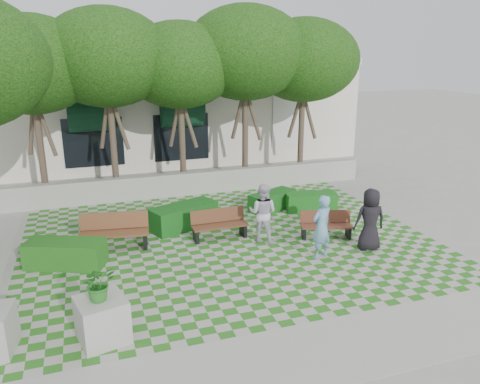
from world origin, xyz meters
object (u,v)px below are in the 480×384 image
object	(u,v)px
hedge_west	(65,254)
person_dark	(370,220)
bench_east	(326,225)
person_white	(263,213)
planter_front	(101,311)
hedge_midleft	(184,216)
hedge_midright	(272,201)
hedge_east	(311,201)
bench_west	(114,232)
person_blue	(321,227)
bench_mid	(219,225)

from	to	relation	value
hedge_west	person_dark	size ratio (longest dim) A/B	1.11
bench_east	person_white	size ratio (longest dim) A/B	0.91
planter_front	hedge_west	bearing A→B (deg)	101.43
planter_front	person_white	xyz separation A→B (m)	(4.87, 3.71, 0.25)
bench_east	hedge_midleft	bearing A→B (deg)	167.60
hedge_midright	person_white	bearing A→B (deg)	-118.28
hedge_east	hedge_west	distance (m)	8.60
bench_west	hedge_west	distance (m)	1.58
hedge_east	person_dark	size ratio (longest dim) A/B	0.98
person_blue	bench_east	bearing A→B (deg)	-143.49
bench_west	bench_mid	bearing A→B (deg)	4.44
hedge_midright	person_blue	size ratio (longest dim) A/B	1.00
hedge_midright	person_blue	bearing A→B (deg)	-94.22
hedge_midleft	hedge_west	size ratio (longest dim) A/B	1.07
person_dark	person_white	world-z (taller)	person_dark
bench_west	planter_front	size ratio (longest dim) A/B	1.27
bench_east	person_white	distance (m)	2.06
hedge_midleft	hedge_midright	bearing A→B (deg)	12.68
hedge_west	person_white	xyz separation A→B (m)	(5.64, -0.07, 0.54)
hedge_midleft	bench_west	bearing A→B (deg)	-156.81
bench_west	person_blue	xyz separation A→B (m)	(5.40, -2.51, 0.42)
hedge_west	bench_mid	bearing A→B (deg)	7.37
bench_east	planter_front	bearing A→B (deg)	-137.36
bench_east	bench_mid	world-z (taller)	bench_mid
bench_west	person_white	world-z (taller)	person_white
bench_mid	hedge_midright	xyz separation A→B (m)	(2.60, 1.99, -0.11)
hedge_east	planter_front	bearing A→B (deg)	-142.40
bench_west	person_blue	bearing A→B (deg)	-16.06
bench_east	hedge_midleft	xyz separation A→B (m)	(-4.01, 2.21, -0.01)
hedge_east	planter_front	world-z (taller)	planter_front
planter_front	bench_mid	bearing A→B (deg)	49.73
person_dark	hedge_east	bearing A→B (deg)	-80.45
person_blue	person_white	world-z (taller)	person_blue
bench_west	planter_front	distance (m)	4.64
hedge_east	person_white	distance (m)	3.49
bench_mid	bench_east	bearing A→B (deg)	-18.20
bench_west	hedge_midright	world-z (taller)	bench_west
bench_mid	planter_front	size ratio (longest dim) A/B	1.06
hedge_midright	person_blue	xyz separation A→B (m)	(-0.31, -4.26, 0.59)
bench_east	hedge_midleft	size ratio (longest dim) A/B	0.75
hedge_midright	person_dark	bearing A→B (deg)	-73.14
hedge_midright	planter_front	size ratio (longest dim) A/B	1.13
hedge_midleft	person_blue	bearing A→B (deg)	-47.95
hedge_west	hedge_midleft	bearing A→B (deg)	26.39
bench_mid	hedge_midleft	size ratio (longest dim) A/B	0.78
bench_east	person_blue	xyz separation A→B (m)	(-0.87, -1.27, 0.52)
bench_east	person_white	world-z (taller)	person_white
bench_west	person_white	xyz separation A→B (m)	(4.30, -0.89, 0.40)
bench_mid	person_dark	bearing A→B (deg)	-30.40
bench_mid	hedge_west	world-z (taller)	bench_mid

